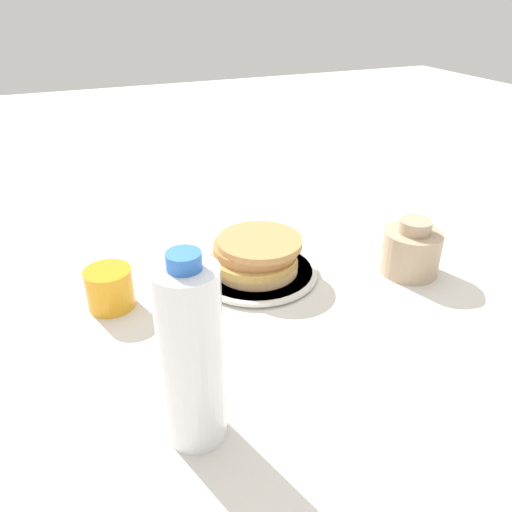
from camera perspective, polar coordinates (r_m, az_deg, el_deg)
name	(u,v)px	position (r m, az deg, el deg)	size (l,w,h in m)	color
ground_plane	(253,280)	(0.91, -0.36, -2.79)	(4.00, 4.00, 0.00)	silver
plate	(256,272)	(0.93, 0.00, -1.79)	(0.23, 0.23, 0.01)	silver
pancake_stack	(256,254)	(0.91, 0.01, 0.20)	(0.17, 0.16, 0.06)	#E1AF76
juice_glass	(110,288)	(0.86, -16.38, -3.56)	(0.08, 0.08, 0.07)	orange
cream_jug	(411,250)	(0.96, 17.30, 0.65)	(0.11, 0.11, 0.11)	tan
water_bottle_near	(191,356)	(0.57, -7.38, -11.30)	(0.07, 0.07, 0.25)	white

